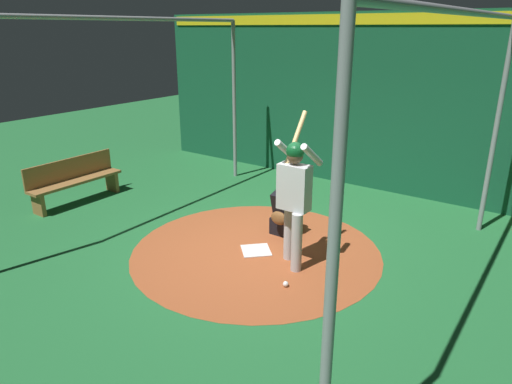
{
  "coord_description": "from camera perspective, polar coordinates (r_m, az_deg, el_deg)",
  "views": [
    {
      "loc": [
        5.16,
        3.67,
        3.2
      ],
      "look_at": [
        0.0,
        0.0,
        0.95
      ],
      "focal_mm": 32.6,
      "sensor_mm": 36.0,
      "label": 1
    }
  ],
  "objects": [
    {
      "name": "cage_frame",
      "position": [
        6.39,
        -0.0,
        11.67
      ],
      "size": [
        5.71,
        5.24,
        3.37
      ],
      "color": "gray",
      "rests_on": "ground"
    },
    {
      "name": "catcher",
      "position": [
        7.53,
        3.59,
        -2.65
      ],
      "size": [
        0.58,
        0.4,
        0.92
      ],
      "color": "black",
      "rests_on": "ground"
    },
    {
      "name": "dirt_circle",
      "position": [
        7.09,
        -0.0,
        -7.23
      ],
      "size": [
        3.75,
        3.75,
        0.01
      ],
      "primitive_type": "cylinder",
      "color": "#9E4C28",
      "rests_on": "ground"
    },
    {
      "name": "batter",
      "position": [
        6.31,
        4.72,
        -0.01
      ],
      "size": [
        0.68,
        0.49,
        2.13
      ],
      "color": "#B3B3B7",
      "rests_on": "ground"
    },
    {
      "name": "home_plate",
      "position": [
        7.08,
        -0.0,
        -7.17
      ],
      "size": [
        0.59,
        0.59,
        0.01
      ],
      "primitive_type": "cube",
      "rotation": [
        0.0,
        0.0,
        0.79
      ],
      "color": "white",
      "rests_on": "dirt_circle"
    },
    {
      "name": "baseball_0",
      "position": [
        6.18,
        3.66,
        -11.2
      ],
      "size": [
        0.07,
        0.07,
        0.07
      ],
      "primitive_type": "sphere",
      "color": "white",
      "rests_on": "dirt_circle"
    },
    {
      "name": "back_wall",
      "position": [
        9.86,
        13.44,
        10.66
      ],
      "size": [
        0.23,
        10.43,
        3.5
      ],
      "color": "#145133",
      "rests_on": "ground"
    },
    {
      "name": "bench",
      "position": [
        9.55,
        -21.39,
        1.44
      ],
      "size": [
        1.85,
        0.36,
        0.85
      ],
      "color": "olive",
      "rests_on": "ground"
    },
    {
      "name": "ground_plane",
      "position": [
        7.09,
        -0.0,
        -7.26
      ],
      "size": [
        26.43,
        26.43,
        0.0
      ],
      "primitive_type": "plane",
      "color": "#216633"
    }
  ]
}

